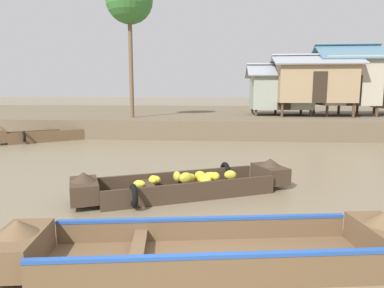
{
  "coord_description": "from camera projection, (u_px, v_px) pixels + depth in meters",
  "views": [
    {
      "loc": [
        0.26,
        -3.85,
        2.52
      ],
      "look_at": [
        -0.59,
        5.82,
        1.03
      ],
      "focal_mm": 31.86,
      "sensor_mm": 36.0,
      "label": 1
    }
  ],
  "objects": [
    {
      "name": "viewer_boat",
      "position": [
        207.0,
        250.0,
        4.97
      ],
      "size": [
        6.05,
        2.07,
        0.76
      ],
      "color": "brown",
      "rests_on": "ground"
    },
    {
      "name": "stilt_house_left",
      "position": [
        280.0,
        90.0,
        22.13
      ],
      "size": [
        4.42,
        3.5,
        3.33
      ],
      "color": "#4C3826",
      "rests_on": "riverbank_strip"
    },
    {
      "name": "riverbank_strip",
      "position": [
        219.0,
        117.0,
        27.44
      ],
      "size": [
        160.0,
        20.0,
        1.03
      ],
      "primitive_type": "cube",
      "color": "brown",
      "rests_on": "ground"
    },
    {
      "name": "ground_plane",
      "position": [
        215.0,
        154.0,
        14.04
      ],
      "size": [
        300.0,
        300.0,
        0.0
      ],
      "primitive_type": "plane",
      "color": "#7A6B51"
    },
    {
      "name": "cargo_boat_upstream",
      "position": [
        53.0,
        135.0,
        17.79
      ],
      "size": [
        4.72,
        4.01,
        0.92
      ],
      "color": "brown",
      "rests_on": "ground"
    },
    {
      "name": "stilt_house_mid_left",
      "position": [
        313.0,
        82.0,
        20.98
      ],
      "size": [
        5.18,
        3.47,
        3.79
      ],
      "color": "#4C3826",
      "rests_on": "riverbank_strip"
    },
    {
      "name": "palm_tree_near",
      "position": [
        129.0,
        1.0,
        19.18
      ],
      "size": [
        2.66,
        2.66,
        7.97
      ],
      "color": "brown",
      "rests_on": "riverbank_strip"
    },
    {
      "name": "banana_boat",
      "position": [
        187.0,
        184.0,
        8.47
      ],
      "size": [
        5.38,
        3.23,
        0.75
      ],
      "color": "#3D2D21",
      "rests_on": "ground"
    },
    {
      "name": "stilt_house_mid_right",
      "position": [
        345.0,
        80.0,
        21.68
      ],
      "size": [
        4.0,
        3.9,
        4.5
      ],
      "color": "#4C3826",
      "rests_on": "riverbank_strip"
    }
  ]
}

